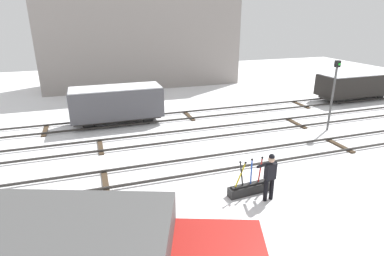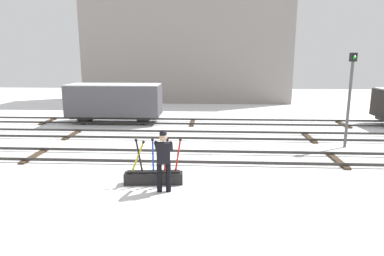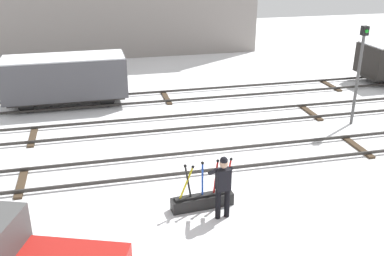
{
  "view_description": "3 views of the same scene",
  "coord_description": "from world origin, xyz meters",
  "px_view_note": "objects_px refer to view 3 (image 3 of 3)",
  "views": [
    {
      "loc": [
        -6.02,
        -11.68,
        6.4
      ],
      "look_at": [
        -1.47,
        2.06,
        1.12
      ],
      "focal_mm": 29.19,
      "sensor_mm": 36.0,
      "label": 1
    },
    {
      "loc": [
        1.03,
        -12.33,
        3.84
      ],
      "look_at": [
        0.33,
        0.68,
        1.09
      ],
      "focal_mm": 31.32,
      "sensor_mm": 36.0,
      "label": 2
    },
    {
      "loc": [
        -3.43,
        -13.02,
        6.92
      ],
      "look_at": [
        -0.38,
        0.02,
        1.36
      ],
      "focal_mm": 41.41,
      "sensor_mm": 36.0,
      "label": 3
    }
  ],
  "objects_px": {
    "freight_car_back_track": "(65,78)",
    "switch_lever_frame": "(203,199)",
    "signal_post": "(360,66)",
    "rail_worker": "(223,183)"
  },
  "relations": [
    {
      "from": "freight_car_back_track",
      "to": "switch_lever_frame",
      "type": "bearing_deg",
      "value": -68.42
    },
    {
      "from": "freight_car_back_track",
      "to": "signal_post",
      "type": "bearing_deg",
      "value": -23.78
    },
    {
      "from": "signal_post",
      "to": "switch_lever_frame",
      "type": "bearing_deg",
      "value": -148.17
    },
    {
      "from": "rail_worker",
      "to": "freight_car_back_track",
      "type": "xyz_separation_m",
      "value": [
        -4.33,
        10.31,
        0.28
      ]
    },
    {
      "from": "signal_post",
      "to": "rail_worker",
      "type": "bearing_deg",
      "value": -143.65
    },
    {
      "from": "rail_worker",
      "to": "signal_post",
      "type": "relative_size",
      "value": 0.46
    },
    {
      "from": "rail_worker",
      "to": "signal_post",
      "type": "height_order",
      "value": "signal_post"
    },
    {
      "from": "switch_lever_frame",
      "to": "rail_worker",
      "type": "xyz_separation_m",
      "value": [
        0.4,
        -0.58,
        0.8
      ]
    },
    {
      "from": "signal_post",
      "to": "freight_car_back_track",
      "type": "distance_m",
      "value": 12.64
    },
    {
      "from": "switch_lever_frame",
      "to": "rail_worker",
      "type": "bearing_deg",
      "value": -60.3
    }
  ]
}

